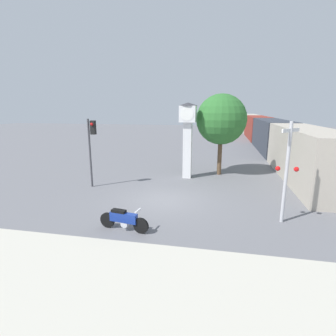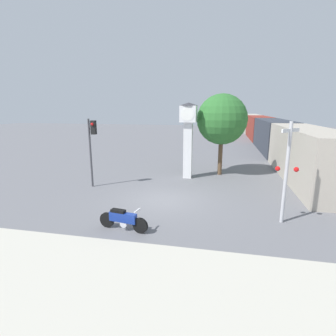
# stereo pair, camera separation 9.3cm
# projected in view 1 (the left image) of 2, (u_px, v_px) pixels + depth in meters

# --- Properties ---
(ground_plane) EXTENTS (120.00, 120.00, 0.00)m
(ground_plane) POSITION_uv_depth(u_px,v_px,m) (164.00, 200.00, 13.63)
(ground_plane) COLOR slate
(sidewalk_strip) EXTENTS (36.00, 6.00, 0.10)m
(sidewalk_strip) POSITION_uv_depth(u_px,v_px,m) (98.00, 305.00, 6.31)
(sidewalk_strip) COLOR #BCB7A8
(sidewalk_strip) RESTS_ON ground_plane
(motorcycle) EXTENTS (2.09, 0.54, 0.93)m
(motorcycle) POSITION_uv_depth(u_px,v_px,m) (124.00, 219.00, 10.20)
(motorcycle) COLOR black
(motorcycle) RESTS_ON ground_plane
(clock_tower) EXTENTS (1.27, 1.27, 5.03)m
(clock_tower) POSITION_uv_depth(u_px,v_px,m) (188.00, 129.00, 17.35)
(clock_tower) COLOR white
(clock_tower) RESTS_ON ground_plane
(freight_train) EXTENTS (2.80, 49.03, 3.40)m
(freight_train) POSITION_uv_depth(u_px,v_px,m) (263.00, 131.00, 34.98)
(freight_train) COLOR #ADA393
(freight_train) RESTS_ON ground_plane
(traffic_light) EXTENTS (0.50, 0.35, 4.08)m
(traffic_light) POSITION_uv_depth(u_px,v_px,m) (92.00, 141.00, 15.34)
(traffic_light) COLOR #47474C
(traffic_light) RESTS_ON ground_plane
(railroad_crossing_signal) EXTENTS (0.90, 0.82, 4.19)m
(railroad_crossing_signal) POSITION_uv_depth(u_px,v_px,m) (287.00, 169.00, 10.54)
(railroad_crossing_signal) COLOR #B7B7BC
(railroad_crossing_signal) RESTS_ON ground_plane
(street_tree) EXTENTS (3.47, 3.47, 5.65)m
(street_tree) POSITION_uv_depth(u_px,v_px,m) (221.00, 120.00, 18.06)
(street_tree) COLOR brown
(street_tree) RESTS_ON ground_plane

